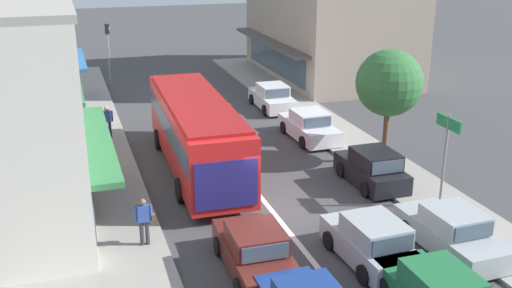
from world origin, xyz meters
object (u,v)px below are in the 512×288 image
object	(u,v)px
parked_hatchback_kerb_second	(372,169)
directional_road_sign	(447,139)
traffic_light_downstreet	(108,44)
street_tree_right	(389,83)
parked_sedan_kerb_third	(309,126)
parked_sedan_kerb_rear	(272,98)
city_bus	(196,130)
parked_sedan_kerb_front	(452,232)
pedestrian_browsing_midblock	(107,120)
sedan_adjacent_lane_trail	(255,252)
hatchback_behind_bus_near	(371,242)
pedestrian_with_handbag_near	(144,219)

from	to	relation	value
parked_hatchback_kerb_second	directional_road_sign	bearing A→B (deg)	-61.05
traffic_light_downstreet	street_tree_right	xyz separation A→B (m)	(10.39, -18.69, 0.78)
parked_sedan_kerb_third	parked_sedan_kerb_rear	xyz separation A→B (m)	(0.13, 5.87, 0.00)
parked_hatchback_kerb_second	traffic_light_downstreet	size ratio (longest dim) A/B	0.88
traffic_light_downstreet	city_bus	bearing A→B (deg)	-83.04
traffic_light_downstreet	directional_road_sign	size ratio (longest dim) A/B	1.17
parked_sedan_kerb_front	traffic_light_downstreet	size ratio (longest dim) A/B	1.01
parked_sedan_kerb_rear	pedestrian_browsing_midblock	size ratio (longest dim) A/B	2.59
city_bus	parked_sedan_kerb_rear	world-z (taller)	city_bus
parked_sedan_kerb_third	directional_road_sign	xyz separation A→B (m)	(1.62, -8.89, 2.01)
parked_sedan_kerb_rear	directional_road_sign	xyz separation A→B (m)	(1.49, -14.76, 2.01)
parked_sedan_kerb_rear	traffic_light_downstreet	xyz separation A→B (m)	(-8.53, 8.83, 2.19)
sedan_adjacent_lane_trail	pedestrian_browsing_midblock	world-z (taller)	pedestrian_browsing_midblock
parked_sedan_kerb_front	parked_sedan_kerb_rear	world-z (taller)	same
parked_sedan_kerb_front	street_tree_right	size ratio (longest dim) A/B	0.83
city_bus	directional_road_sign	xyz separation A→B (m)	(7.92, -6.38, 0.80)
hatchback_behind_bus_near	parked_sedan_kerb_third	size ratio (longest dim) A/B	0.89
hatchback_behind_bus_near	parked_hatchback_kerb_second	world-z (taller)	same
city_bus	pedestrian_browsing_midblock	world-z (taller)	city_bus
hatchback_behind_bus_near	parked_sedan_kerb_front	xyz separation A→B (m)	(2.83, -0.15, -0.05)
parked_sedan_kerb_front	parked_sedan_kerb_third	distance (m)	11.91
city_bus	pedestrian_browsing_midblock	xyz separation A→B (m)	(-3.30, 5.38, -0.81)
pedestrian_browsing_midblock	directional_road_sign	bearing A→B (deg)	-46.33
hatchback_behind_bus_near	parked_sedan_kerb_front	world-z (taller)	hatchback_behind_bus_near
parked_sedan_kerb_third	pedestrian_browsing_midblock	size ratio (longest dim) A/B	2.59
parked_sedan_kerb_third	parked_hatchback_kerb_second	bearing A→B (deg)	-88.60
hatchback_behind_bus_near	parked_sedan_kerb_third	world-z (taller)	hatchback_behind_bus_near
city_bus	parked_hatchback_kerb_second	size ratio (longest dim) A/B	2.95
parked_sedan_kerb_front	pedestrian_with_handbag_near	bearing A→B (deg)	160.89
hatchback_behind_bus_near	street_tree_right	size ratio (longest dim) A/B	0.73
city_bus	traffic_light_downstreet	xyz separation A→B (m)	(-2.10, 17.21, 0.97)
parked_sedan_kerb_rear	pedestrian_with_handbag_near	size ratio (longest dim) A/B	2.59
directional_road_sign	street_tree_right	world-z (taller)	street_tree_right
parked_sedan_kerb_rear	hatchback_behind_bus_near	bearing A→B (deg)	-99.74
city_bus	directional_road_sign	size ratio (longest dim) A/B	3.04
pedestrian_browsing_midblock	parked_hatchback_kerb_second	bearing A→B (deg)	-43.02
parked_sedan_kerb_third	sedan_adjacent_lane_trail	bearing A→B (deg)	-120.13
pedestrian_with_handbag_near	parked_sedan_kerb_front	bearing A→B (deg)	-19.11
parked_sedan_kerb_rear	street_tree_right	bearing A→B (deg)	-79.35
parked_hatchback_kerb_second	pedestrian_browsing_midblock	xyz separation A→B (m)	(-9.75, 9.10, 0.36)
hatchback_behind_bus_near	pedestrian_browsing_midblock	distance (m)	16.09
street_tree_right	pedestrian_browsing_midblock	world-z (taller)	street_tree_right
sedan_adjacent_lane_trail	directional_road_sign	distance (m)	8.63
parked_hatchback_kerb_second	street_tree_right	world-z (taller)	street_tree_right
parked_hatchback_kerb_second	parked_sedan_kerb_third	xyz separation A→B (m)	(-0.15, 6.24, -0.05)
pedestrian_browsing_midblock	parked_sedan_kerb_rear	bearing A→B (deg)	17.14
parked_sedan_kerb_rear	pedestrian_browsing_midblock	bearing A→B (deg)	-162.86
traffic_light_downstreet	pedestrian_browsing_midblock	distance (m)	12.02
pedestrian_with_handbag_near	pedestrian_browsing_midblock	bearing A→B (deg)	90.84
hatchback_behind_bus_near	directional_road_sign	world-z (taller)	directional_road_sign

